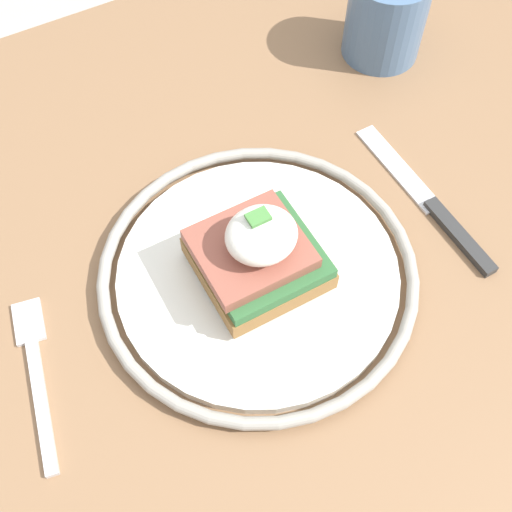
{
  "coord_description": "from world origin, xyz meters",
  "views": [
    {
      "loc": [
        -0.13,
        -0.17,
        1.2
      ],
      "look_at": [
        -0.0,
        0.06,
        0.79
      ],
      "focal_mm": 45.0,
      "sensor_mm": 36.0,
      "label": 1
    }
  ],
  "objects_px": {
    "sandwich": "(255,254)",
    "knife": "(434,208)",
    "plate": "(256,274)",
    "fork": "(36,372)",
    "cup": "(386,15)"
  },
  "relations": [
    {
      "from": "knife",
      "to": "cup",
      "type": "xyz_separation_m",
      "value": [
        0.07,
        0.19,
        0.04
      ]
    },
    {
      "from": "plate",
      "to": "sandwich",
      "type": "bearing_deg",
      "value": -144.86
    },
    {
      "from": "plate",
      "to": "knife",
      "type": "height_order",
      "value": "plate"
    },
    {
      "from": "knife",
      "to": "cup",
      "type": "height_order",
      "value": "cup"
    },
    {
      "from": "sandwich",
      "to": "plate",
      "type": "bearing_deg",
      "value": 35.14
    },
    {
      "from": "sandwich",
      "to": "knife",
      "type": "distance_m",
      "value": 0.17
    },
    {
      "from": "plate",
      "to": "cup",
      "type": "xyz_separation_m",
      "value": [
        0.24,
        0.17,
        0.04
      ]
    },
    {
      "from": "sandwich",
      "to": "knife",
      "type": "relative_size",
      "value": 0.5
    },
    {
      "from": "sandwich",
      "to": "cup",
      "type": "xyz_separation_m",
      "value": [
        0.24,
        0.17,
        0.0
      ]
    },
    {
      "from": "plate",
      "to": "sandwich",
      "type": "height_order",
      "value": "sandwich"
    },
    {
      "from": "fork",
      "to": "cup",
      "type": "distance_m",
      "value": 0.45
    },
    {
      "from": "fork",
      "to": "cup",
      "type": "height_order",
      "value": "cup"
    },
    {
      "from": "knife",
      "to": "plate",
      "type": "bearing_deg",
      "value": 175.2
    },
    {
      "from": "sandwich",
      "to": "cup",
      "type": "relative_size",
      "value": 1.08
    },
    {
      "from": "fork",
      "to": "knife",
      "type": "height_order",
      "value": "knife"
    }
  ]
}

